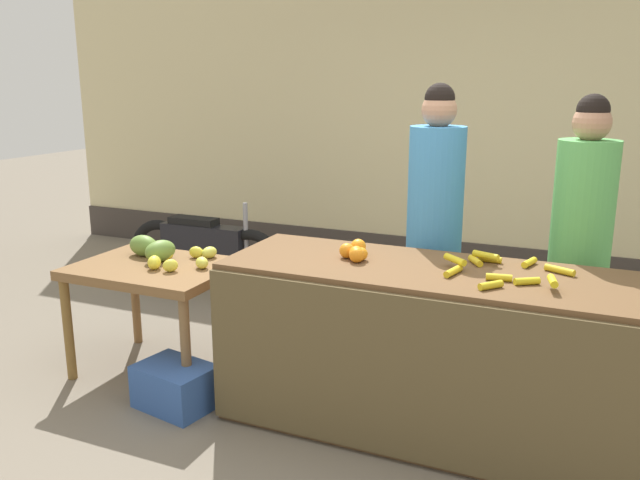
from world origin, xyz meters
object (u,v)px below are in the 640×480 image
at_px(produce_crate, 175,386).
at_px(vendor_woman_green_shirt, 579,252).
at_px(produce_sack, 316,310).
at_px(parked_motorcycle, 204,252).
at_px(vendor_woman_blue_shirt, 434,236).

bearing_deg(produce_crate, vendor_woman_green_shirt, 26.79).
distance_m(produce_crate, produce_sack, 1.28).
xyz_separation_m(vendor_woman_green_shirt, produce_crate, (-2.10, -1.06, -0.78)).
height_order(parked_motorcycle, produce_sack, parked_motorcycle).
relative_size(vendor_woman_blue_shirt, produce_sack, 3.72).
bearing_deg(parked_motorcycle, vendor_woman_green_shirt, -13.47).
relative_size(produce_crate, produce_sack, 0.88).
bearing_deg(vendor_woman_blue_shirt, parked_motorcycle, 160.35).
relative_size(parked_motorcycle, produce_sack, 3.19).
distance_m(parked_motorcycle, produce_crate, 2.06).
bearing_deg(vendor_woman_green_shirt, vendor_woman_blue_shirt, -175.82).
bearing_deg(vendor_woman_blue_shirt, produce_sack, 166.10).
height_order(vendor_woman_blue_shirt, produce_crate, vendor_woman_blue_shirt).
xyz_separation_m(vendor_woman_blue_shirt, produce_sack, (-0.90, 0.22, -0.69)).
relative_size(parked_motorcycle, produce_crate, 3.64).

